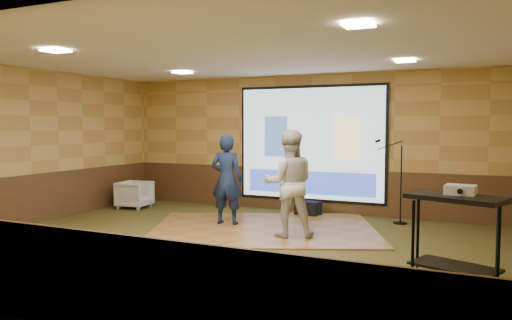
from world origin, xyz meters
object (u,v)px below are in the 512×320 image
at_px(projector_screen, 310,145).
at_px(player_left, 227,179).
at_px(banquet_chair, 135,195).
at_px(duffel_bag, 308,209).
at_px(mic_stand, 398,198).
at_px(dance_floor, 264,228).
at_px(player_right, 289,183).
at_px(av_table, 456,222).
at_px(projector, 460,190).

xyz_separation_m(projector_screen, player_left, (-0.96, -2.05, -0.60)).
height_order(banquet_chair, duffel_bag, banquet_chair).
bearing_deg(duffel_bag, mic_stand, -0.88).
bearing_deg(banquet_chair, dance_floor, -110.72).
relative_size(projector_screen, mic_stand, 2.03).
distance_m(player_left, player_right, 1.54).
bearing_deg(player_right, dance_floor, -58.89).
bearing_deg(duffel_bag, av_table, -50.88).
height_order(projector_screen, mic_stand, projector_screen).
xyz_separation_m(player_left, player_right, (1.45, -0.50, 0.05)).
xyz_separation_m(dance_floor, player_left, (-0.79, 0.05, 0.86)).
xyz_separation_m(player_left, banquet_chair, (-2.86, 0.85, -0.57)).
relative_size(projector_screen, player_right, 1.85).
distance_m(player_left, av_table, 4.70).
relative_size(projector_screen, banquet_chair, 4.85).
height_order(player_right, projector, player_right).
distance_m(projector_screen, dance_floor, 2.56).
distance_m(projector_screen, duffel_bag, 1.40).
distance_m(dance_floor, duffel_bag, 1.66).
bearing_deg(player_right, projector_screen, -103.54).
distance_m(mic_stand, duffel_bag, 1.86).
xyz_separation_m(mic_stand, duffel_bag, (-1.83, 0.03, -0.34)).
bearing_deg(av_table, player_left, 152.11).
relative_size(dance_floor, duffel_bag, 8.06).
bearing_deg(player_right, duffel_bag, -104.30).
bearing_deg(player_left, projector_screen, -122.68).
height_order(mic_stand, banquet_chair, mic_stand).
bearing_deg(projector_screen, av_table, -53.05).
bearing_deg(duffel_bag, projector_screen, 104.32).
bearing_deg(duffel_bag, player_left, -124.26).
height_order(dance_floor, projector, projector).
bearing_deg(banquet_chair, av_table, -120.40).
xyz_separation_m(projector_screen, av_table, (3.19, -4.24, -0.68)).
height_order(player_right, mic_stand, player_right).
distance_m(projector_screen, player_right, 2.65).
height_order(player_right, duffel_bag, player_right).
xyz_separation_m(player_left, mic_stand, (2.91, 1.55, -0.38)).
bearing_deg(projector, duffel_bag, 135.73).
height_order(projector_screen, av_table, projector_screen).
relative_size(mic_stand, banquet_chair, 2.39).
height_order(player_left, duffel_bag, player_left).
xyz_separation_m(av_table, mic_stand, (-1.24, 3.75, -0.30)).
height_order(dance_floor, duffel_bag, duffel_bag).
xyz_separation_m(player_right, av_table, (2.70, -1.69, -0.13)).
distance_m(player_left, duffel_bag, 2.05).
distance_m(av_table, projector, 0.37).
bearing_deg(projector, mic_stand, 114.84).
xyz_separation_m(player_right, mic_stand, (1.46, 2.06, -0.43)).
height_order(projector_screen, player_left, projector_screen).
distance_m(projector_screen, mic_stand, 2.24).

